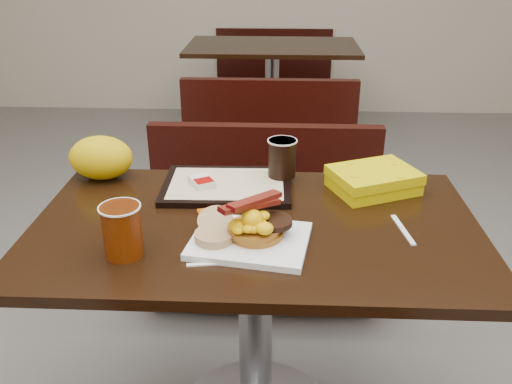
{
  "coord_description": "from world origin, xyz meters",
  "views": [
    {
      "loc": [
        0.06,
        -1.27,
        1.45
      ],
      "look_at": [
        -0.0,
        0.05,
        0.82
      ],
      "focal_mm": 37.9,
      "sensor_mm": 36.0,
      "label": 1
    }
  ],
  "objects_px": {
    "platter": "(250,241)",
    "clamshell": "(373,180)",
    "paper_bag": "(101,158)",
    "pancake_stack": "(256,230)",
    "coffee_cup_far": "(282,158)",
    "hashbrown_sleeve_left": "(202,182)",
    "bench_far_n": "(273,76)",
    "coffee_cup_near": "(122,231)",
    "fork": "(205,264)",
    "table_near": "(255,333)",
    "bench_near_n": "(263,224)",
    "knife": "(403,230)",
    "table_far": "(272,97)",
    "bench_far_s": "(270,130)",
    "tray": "(227,186)"
  },
  "relations": [
    {
      "from": "platter",
      "to": "pancake_stack",
      "type": "bearing_deg",
      "value": 53.41
    },
    {
      "from": "paper_bag",
      "to": "pancake_stack",
      "type": "bearing_deg",
      "value": -36.4
    },
    {
      "from": "knife",
      "to": "clamshell",
      "type": "height_order",
      "value": "clamshell"
    },
    {
      "from": "tray",
      "to": "bench_near_n",
      "type": "bearing_deg",
      "value": 77.41
    },
    {
      "from": "pancake_stack",
      "to": "coffee_cup_far",
      "type": "height_order",
      "value": "coffee_cup_far"
    },
    {
      "from": "pancake_stack",
      "to": "fork",
      "type": "xyz_separation_m",
      "value": [
        -0.11,
        -0.11,
        -0.03
      ]
    },
    {
      "from": "fork",
      "to": "hashbrown_sleeve_left",
      "type": "distance_m",
      "value": 0.41
    },
    {
      "from": "table_near",
      "to": "coffee_cup_near",
      "type": "relative_size",
      "value": 9.2
    },
    {
      "from": "table_far",
      "to": "coffee_cup_far",
      "type": "height_order",
      "value": "coffee_cup_far"
    },
    {
      "from": "hashbrown_sleeve_left",
      "to": "platter",
      "type": "bearing_deg",
      "value": -91.46
    },
    {
      "from": "tray",
      "to": "bench_far_s",
      "type": "bearing_deg",
      "value": 85.41
    },
    {
      "from": "pancake_stack",
      "to": "coffee_cup_near",
      "type": "bearing_deg",
      "value": -166.22
    },
    {
      "from": "bench_near_n",
      "to": "paper_bag",
      "type": "relative_size",
      "value": 5.04
    },
    {
      "from": "bench_near_n",
      "to": "pancake_stack",
      "type": "bearing_deg",
      "value": -89.58
    },
    {
      "from": "bench_far_s",
      "to": "fork",
      "type": "height_order",
      "value": "fork"
    },
    {
      "from": "table_near",
      "to": "bench_far_s",
      "type": "distance_m",
      "value": 1.9
    },
    {
      "from": "platter",
      "to": "clamshell",
      "type": "xyz_separation_m",
      "value": [
        0.35,
        0.33,
        0.02
      ]
    },
    {
      "from": "coffee_cup_near",
      "to": "fork",
      "type": "xyz_separation_m",
      "value": [
        0.2,
        -0.04,
        -0.06
      ]
    },
    {
      "from": "table_far",
      "to": "knife",
      "type": "relative_size",
      "value": 7.62
    },
    {
      "from": "platter",
      "to": "coffee_cup_near",
      "type": "xyz_separation_m",
      "value": [
        -0.3,
        -0.06,
        0.06
      ]
    },
    {
      "from": "bench_far_n",
      "to": "hashbrown_sleeve_left",
      "type": "relative_size",
      "value": 12.49
    },
    {
      "from": "table_near",
      "to": "coffee_cup_near",
      "type": "xyz_separation_m",
      "value": [
        -0.31,
        -0.17,
        0.44
      ]
    },
    {
      "from": "coffee_cup_near",
      "to": "bench_far_n",
      "type": "bearing_deg",
      "value": 84.92
    },
    {
      "from": "bench_far_s",
      "to": "paper_bag",
      "type": "distance_m",
      "value": 1.76
    },
    {
      "from": "bench_far_n",
      "to": "knife",
      "type": "bearing_deg",
      "value": -83.33
    },
    {
      "from": "pancake_stack",
      "to": "table_far",
      "type": "bearing_deg",
      "value": 90.12
    },
    {
      "from": "platter",
      "to": "clamshell",
      "type": "relative_size",
      "value": 1.18
    },
    {
      "from": "clamshell",
      "to": "paper_bag",
      "type": "relative_size",
      "value": 1.22
    },
    {
      "from": "coffee_cup_near",
      "to": "bench_far_s",
      "type": "bearing_deg",
      "value": 81.53
    },
    {
      "from": "bench_far_n",
      "to": "paper_bag",
      "type": "distance_m",
      "value": 3.1
    },
    {
      "from": "platter",
      "to": "paper_bag",
      "type": "relative_size",
      "value": 1.44
    },
    {
      "from": "bench_far_n",
      "to": "platter",
      "type": "distance_m",
      "value": 3.43
    },
    {
      "from": "bench_near_n",
      "to": "hashbrown_sleeve_left",
      "type": "relative_size",
      "value": 12.49
    },
    {
      "from": "clamshell",
      "to": "platter",
      "type": "bearing_deg",
      "value": -160.18
    },
    {
      "from": "table_far",
      "to": "paper_bag",
      "type": "xyz_separation_m",
      "value": [
        -0.5,
        -2.32,
        0.44
      ]
    },
    {
      "from": "bench_near_n",
      "to": "bench_far_s",
      "type": "distance_m",
      "value": 1.2
    },
    {
      "from": "platter",
      "to": "paper_bag",
      "type": "distance_m",
      "value": 0.63
    },
    {
      "from": "table_far",
      "to": "platter",
      "type": "distance_m",
      "value": 2.74
    },
    {
      "from": "table_near",
      "to": "bench_far_s",
      "type": "relative_size",
      "value": 1.2
    },
    {
      "from": "table_near",
      "to": "paper_bag",
      "type": "height_order",
      "value": "paper_bag"
    },
    {
      "from": "bench_far_n",
      "to": "pancake_stack",
      "type": "xyz_separation_m",
      "value": [
        0.01,
        -3.39,
        0.42
      ]
    },
    {
      "from": "bench_near_n",
      "to": "pancake_stack",
      "type": "relative_size",
      "value": 7.27
    },
    {
      "from": "bench_far_s",
      "to": "coffee_cup_near",
      "type": "distance_m",
      "value": 2.14
    },
    {
      "from": "platter",
      "to": "pancake_stack",
      "type": "height_order",
      "value": "pancake_stack"
    },
    {
      "from": "bench_near_n",
      "to": "clamshell",
      "type": "xyz_separation_m",
      "value": [
        0.35,
        -0.48,
        0.42
      ]
    },
    {
      "from": "bench_far_n",
      "to": "fork",
      "type": "xyz_separation_m",
      "value": [
        -0.11,
        -3.51,
        0.39
      ]
    },
    {
      "from": "knife",
      "to": "tray",
      "type": "distance_m",
      "value": 0.54
    },
    {
      "from": "bench_far_s",
      "to": "bench_near_n",
      "type": "bearing_deg",
      "value": -90.0
    },
    {
      "from": "knife",
      "to": "tray",
      "type": "relative_size",
      "value": 0.41
    },
    {
      "from": "hashbrown_sleeve_left",
      "to": "coffee_cup_far",
      "type": "xyz_separation_m",
      "value": [
        0.24,
        0.08,
        0.05
      ]
    }
  ]
}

